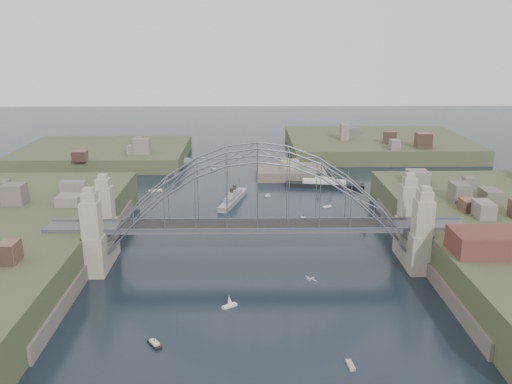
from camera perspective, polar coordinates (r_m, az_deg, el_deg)
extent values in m
plane|color=black|center=(111.20, 0.15, -7.58)|extent=(500.00, 500.00, 0.00)
cube|color=#4C4C4F|center=(108.20, 0.15, -3.71)|extent=(84.00, 6.00, 0.70)
cube|color=slate|center=(105.19, 0.18, -3.99)|extent=(84.00, 0.25, 0.50)
cube|color=slate|center=(110.84, 0.12, -2.91)|extent=(84.00, 0.25, 0.50)
cube|color=black|center=(108.01, 0.15, -3.43)|extent=(55.20, 5.20, 0.35)
cube|color=gray|center=(107.35, -16.90, -4.13)|extent=(3.40, 3.40, 17.70)
cube|color=gray|center=(116.43, -15.60, -2.42)|extent=(3.40, 3.40, 17.70)
cube|color=gray|center=(108.48, 17.12, -3.94)|extent=(3.40, 3.40, 17.70)
cube|color=gray|center=(117.47, 15.67, -2.26)|extent=(3.40, 3.40, 17.70)
cube|color=gray|center=(113.54, -16.03, -5.55)|extent=(4.08, 13.80, 8.00)
cube|color=gray|center=(114.60, 16.17, -5.35)|extent=(4.08, 13.80, 8.00)
cube|color=brown|center=(115.76, -17.84, -6.88)|extent=(6.00, 70.00, 4.00)
cube|color=brown|center=(116.93, 17.95, -6.65)|extent=(6.00, 70.00, 4.00)
cube|color=#3C4227|center=(208.48, -15.68, 3.40)|extent=(60.00, 45.00, 9.00)
cube|color=#3C4227|center=(222.36, 12.64, 4.46)|extent=(70.00, 55.00, 9.50)
cube|color=brown|center=(178.12, 3.59, 1.50)|extent=(22.00, 16.00, 7.00)
cylinder|color=gray|center=(176.97, 3.62, 2.97)|extent=(6.00, 6.00, 2.40)
cube|color=#592D26|center=(104.97, 25.18, -4.82)|extent=(20.00, 8.00, 4.00)
cube|color=#4C4C4F|center=(95.23, 25.38, -13.18)|extent=(4.00, 22.00, 1.40)
cube|color=#919598|center=(150.65, -2.42, -0.90)|extent=(7.86, 20.09, 1.79)
cube|color=#919598|center=(150.26, -2.42, -0.41)|extent=(4.84, 11.19, 1.34)
cube|color=#919598|center=(149.97, -2.43, -0.04)|extent=(2.74, 5.23, 0.89)
cylinder|color=black|center=(148.46, -2.59, 0.10)|extent=(0.96, 0.96, 1.79)
cylinder|color=black|center=(151.05, -2.28, 0.39)|extent=(0.96, 0.96, 1.79)
cylinder|color=slate|center=(144.30, -3.12, -0.49)|extent=(0.18, 0.18, 4.47)
cylinder|color=slate|center=(155.38, -1.79, 0.76)|extent=(0.18, 0.18, 4.47)
cube|color=#919598|center=(195.51, -8.51, 2.96)|extent=(10.36, 13.89, 1.54)
cube|color=#919598|center=(195.24, -8.53, 3.29)|extent=(6.05, 7.88, 1.15)
cube|color=#919598|center=(195.05, -8.54, 3.54)|extent=(3.11, 3.83, 0.77)
cylinder|color=black|center=(194.13, -8.76, 3.67)|extent=(0.76, 0.76, 1.54)
cylinder|color=black|center=(195.69, -8.34, 3.79)|extent=(0.76, 0.76, 1.54)
cylinder|color=slate|center=(191.63, -9.46, 3.41)|extent=(0.15, 0.15, 3.84)
cylinder|color=slate|center=(198.32, -7.66, 3.92)|extent=(0.15, 0.15, 3.84)
cube|color=black|center=(166.17, 7.23, 0.63)|extent=(24.15, 7.04, 1.74)
cube|color=silver|center=(165.82, 7.25, 1.07)|extent=(13.39, 4.52, 1.31)
cube|color=silver|center=(165.57, 7.26, 1.40)|extent=(6.19, 2.73, 0.87)
cylinder|color=black|center=(165.41, 6.69, 1.67)|extent=(1.18, 1.18, 1.74)
cylinder|color=black|center=(165.36, 7.85, 1.63)|extent=(1.18, 1.18, 1.74)
cylinder|color=slate|center=(165.68, 4.79, 1.68)|extent=(0.17, 0.17, 4.35)
cylinder|color=slate|center=(165.50, 9.76, 1.48)|extent=(0.17, 0.17, 4.35)
cube|color=#A6A8AE|center=(91.79, 5.85, -9.12)|extent=(1.21, 1.05, 0.24)
cube|color=#A6A8AE|center=(91.78, 5.85, -9.10)|extent=(1.90, 2.26, 0.05)
cube|color=#A6A8AE|center=(91.29, 5.55, -9.17)|extent=(0.64, 0.74, 0.30)
cube|color=silver|center=(134.08, -6.41, -3.34)|extent=(2.68, 2.01, 0.45)
cube|color=silver|center=(136.92, 5.01, -2.88)|extent=(1.96, 1.92, 0.45)
cube|color=silver|center=(136.79, 5.01, -2.72)|extent=(1.29, 1.27, 0.40)
cylinder|color=black|center=(136.64, 5.02, -2.54)|extent=(0.16, 0.16, 0.70)
cube|color=silver|center=(94.93, -2.81, -11.95)|extent=(2.66, 2.24, 0.45)
cylinder|color=slate|center=(94.44, -2.82, -11.39)|extent=(0.08, 0.08, 2.20)
cone|color=silver|center=(94.44, -2.82, -11.39)|extent=(1.59, 1.53, 1.92)
cube|color=silver|center=(147.32, 7.52, -1.56)|extent=(2.51, 1.70, 0.45)
cube|color=silver|center=(163.78, -10.58, 0.14)|extent=(4.14, 2.67, 0.45)
cube|color=silver|center=(155.82, 1.25, -0.41)|extent=(1.53, 1.01, 0.45)
cube|color=silver|center=(155.70, 1.25, -0.27)|extent=(0.96, 0.72, 0.40)
cylinder|color=black|center=(155.57, 1.25, -0.11)|extent=(0.16, 0.16, 0.70)
cube|color=silver|center=(81.15, 9.95, -17.59)|extent=(1.10, 2.60, 0.45)
cube|color=silver|center=(186.30, -4.47, 2.35)|extent=(1.96, 1.68, 0.45)
cube|color=silver|center=(186.20, -4.47, 2.47)|extent=(1.27, 1.13, 0.40)
cylinder|color=black|center=(186.10, -4.47, 2.60)|extent=(0.16, 0.16, 0.70)
cube|color=silver|center=(131.28, 11.39, -4.01)|extent=(2.47, 2.55, 0.45)
cylinder|color=slate|center=(130.92, 11.41, -3.58)|extent=(0.08, 0.08, 2.20)
cone|color=silver|center=(130.92, 11.41, -3.58)|extent=(1.58, 1.59, 1.92)
cube|color=silver|center=(85.83, -10.67, -15.57)|extent=(2.63, 3.12, 0.45)
cube|color=silver|center=(85.62, -10.69, -15.34)|extent=(1.79, 2.02, 0.40)
cylinder|color=black|center=(85.39, -10.71, -15.08)|extent=(0.16, 0.16, 0.70)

